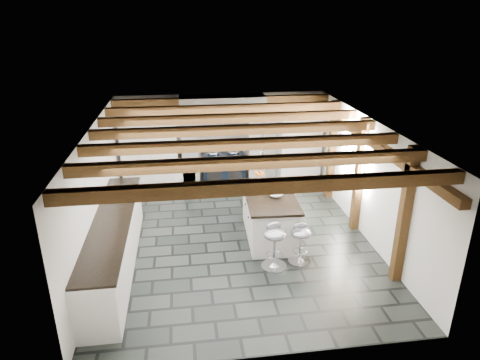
{
  "coord_description": "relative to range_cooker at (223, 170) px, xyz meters",
  "views": [
    {
      "loc": [
        -0.94,
        -7.19,
        4.16
      ],
      "look_at": [
        0.1,
        0.4,
        1.1
      ],
      "focal_mm": 32.0,
      "sensor_mm": 36.0,
      "label": 1
    }
  ],
  "objects": [
    {
      "name": "bar_stool_far",
      "position": [
        0.5,
        -3.65,
        0.05
      ],
      "size": [
        0.5,
        0.5,
        0.83
      ],
      "rotation": [
        0.0,
        0.0,
        0.27
      ],
      "color": "silver",
      "rests_on": "ground"
    },
    {
      "name": "ground",
      "position": [
        0.0,
        -2.68,
        -0.47
      ],
      "size": [
        6.0,
        6.0,
        0.0
      ],
      "primitive_type": "plane",
      "color": "black",
      "rests_on": "ground"
    },
    {
      "name": "range_cooker",
      "position": [
        0.0,
        0.0,
        0.0
      ],
      "size": [
        1.0,
        0.63,
        0.99
      ],
      "color": "black",
      "rests_on": "ground"
    },
    {
      "name": "kitchen_island",
      "position": [
        0.63,
        -2.56,
        -0.01
      ],
      "size": [
        1.0,
        1.82,
        1.18
      ],
      "rotation": [
        0.0,
        0.0,
        -0.04
      ],
      "color": "white",
      "rests_on": "ground"
    },
    {
      "name": "bar_stool_near",
      "position": [
        0.98,
        -3.56,
        -0.01
      ],
      "size": [
        0.42,
        0.42,
        0.74
      ],
      "rotation": [
        0.0,
        0.0,
        0.17
      ],
      "color": "silver",
      "rests_on": "ground"
    },
    {
      "name": "room_shell",
      "position": [
        -0.61,
        -1.26,
        0.6
      ],
      "size": [
        6.0,
        6.03,
        6.0
      ],
      "color": "white",
      "rests_on": "ground"
    }
  ]
}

